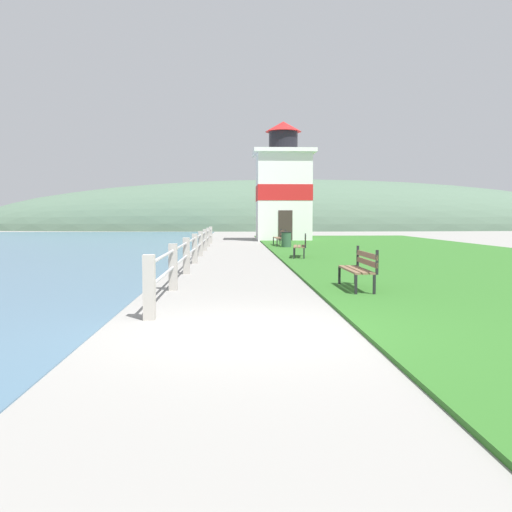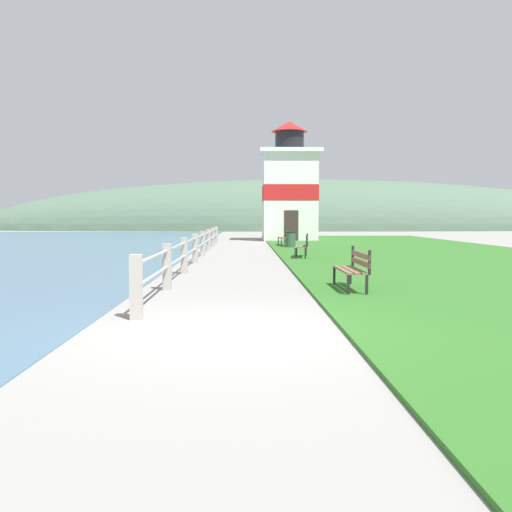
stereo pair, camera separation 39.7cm
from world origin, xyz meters
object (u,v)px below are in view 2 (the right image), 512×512
object	(u,v)px
lighthouse	(289,190)
park_bench_near	(354,267)
trash_bin	(291,240)
park_bench_far	(285,236)
park_bench_midway	(303,245)

from	to	relation	value
lighthouse	park_bench_near	bearing A→B (deg)	-91.45
park_bench_near	trash_bin	world-z (taller)	park_bench_near
park_bench_far	lighthouse	distance (m)	8.42
park_bench_far	trash_bin	distance (m)	1.71
park_bench_midway	park_bench_far	xyz separation A→B (m)	(-0.08, 8.82, 0.00)
park_bench_midway	lighthouse	size ratio (longest dim) A/B	0.22
park_bench_near	lighthouse	world-z (taller)	lighthouse
park_bench_midway	trash_bin	distance (m)	7.13
park_bench_midway	lighthouse	distance (m)	16.96
park_bench_near	park_bench_far	bearing A→B (deg)	-89.61
park_bench_far	trash_bin	xyz separation A→B (m)	(0.16, -1.70, -0.12)
park_bench_near	lighthouse	xyz separation A→B (m)	(0.66, 26.23, 2.86)
park_bench_near	park_bench_far	xyz separation A→B (m)	(-0.18, 18.36, 0.00)
lighthouse	park_bench_midway	bearing A→B (deg)	-92.62
lighthouse	park_bench_far	bearing A→B (deg)	-96.09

